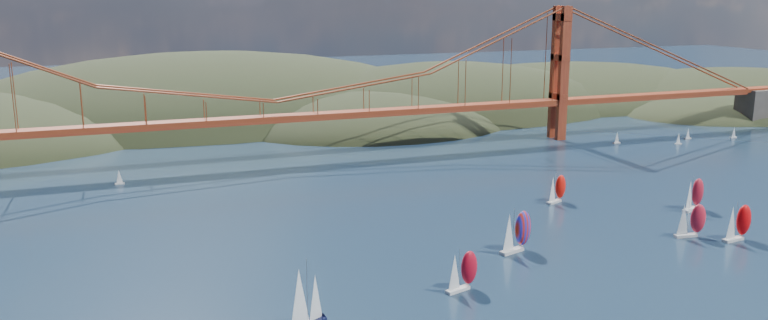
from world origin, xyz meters
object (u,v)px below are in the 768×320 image
Objects in this scene: sloop_navy at (304,299)px; racer_4 at (694,194)px; racer_0 at (462,270)px; racer_3 at (556,188)px; racer_rwb at (516,231)px; racer_1 at (690,220)px; racer_2 at (737,222)px.

sloop_navy is 1.34× the size of racer_4.
racer_3 is at bearing 24.75° from racer_0.
racer_rwb is at bearing 170.97° from racer_4.
racer_rwb is (57.81, 23.28, -0.79)m from sloop_navy.
racer_1 is (69.74, 11.04, 0.15)m from racer_0.
racer_2 is (78.69, 4.70, 0.40)m from racer_0.
racer_0 is 0.97× the size of racer_1.
racer_rwb reaches higher than racer_0.
racer_1 is 1.06× the size of racer_3.
racer_2 reaches higher than racer_3.
racer_2 is 0.92× the size of racer_rwb.
racer_0 is (35.19, 6.48, -1.61)m from sloop_navy.
sloop_navy is 1.23× the size of racer_rwb.
racer_3 is 46.94m from racer_rwb.
racer_4 is (87.73, 29.53, 0.40)m from racer_0.
racer_0 is 0.92× the size of racer_4.
sloop_navy is 128.10m from racer_4.
racer_4 is (122.92, 36.01, -1.20)m from sloop_navy.
racer_rwb reaches higher than racer_2.
racer_1 is 0.95× the size of racer_4.
sloop_navy reaches higher than racer_4.
racer_1 is at bearing 136.57° from racer_2.
racer_3 is at bearing 1.10° from sloop_navy.
racer_3 is (-13.95, 38.96, -0.26)m from racer_1.
racer_1 is at bearing -8.12° from racer_0.
sloop_navy is 106.39m from racer_1.
racer_2 is at bearing -86.08° from racer_3.
racer_2 reaches higher than racer_1.
racer_0 is at bearing 178.51° from racer_4.
racer_3 is (-22.90, 45.29, -0.50)m from racer_2.
racer_1 is at bearing -25.07° from racer_rwb.
racer_4 is at bearing -14.40° from sloop_navy.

